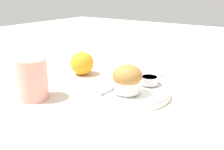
# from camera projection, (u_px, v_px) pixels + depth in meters

# --- Properties ---
(ground_plane) EXTENTS (3.00, 3.00, 0.00)m
(ground_plane) POSITION_uv_depth(u_px,v_px,m) (132.00, 95.00, 0.66)
(ground_plane) COLOR beige
(plate) EXTENTS (0.20, 0.20, 0.02)m
(plate) POSITION_uv_depth(u_px,v_px,m) (132.00, 91.00, 0.66)
(plate) COLOR white
(plate) RESTS_ON ground_plane
(muffin) EXTENTS (0.08, 0.08, 0.07)m
(muffin) POSITION_uv_depth(u_px,v_px,m) (128.00, 79.00, 0.62)
(muffin) COLOR silver
(muffin) RESTS_ON plate
(cream_ramekin) EXTENTS (0.05, 0.05, 0.02)m
(cream_ramekin) POSITION_uv_depth(u_px,v_px,m) (149.00, 80.00, 0.69)
(cream_ramekin) COLOR silver
(cream_ramekin) RESTS_ON plate
(berry_pair) EXTENTS (0.03, 0.02, 0.02)m
(berry_pair) POSITION_uv_depth(u_px,v_px,m) (120.00, 82.00, 0.68)
(berry_pair) COLOR maroon
(berry_pair) RESTS_ON plate
(butter_knife) EXTENTS (0.16, 0.03, 0.00)m
(butter_knife) POSITION_uv_depth(u_px,v_px,m) (119.00, 84.00, 0.68)
(butter_knife) COLOR silver
(butter_knife) RESTS_ON plate
(orange_fruit) EXTENTS (0.08, 0.08, 0.08)m
(orange_fruit) POSITION_uv_depth(u_px,v_px,m) (82.00, 63.00, 0.82)
(orange_fruit) COLOR orange
(orange_fruit) RESTS_ON ground_plane
(juice_glass) EXTENTS (0.08, 0.08, 0.11)m
(juice_glass) POSITION_uv_depth(u_px,v_px,m) (32.00, 79.00, 0.63)
(juice_glass) COLOR #E5998C
(juice_glass) RESTS_ON ground_plane
(folded_napkin) EXTENTS (0.12, 0.07, 0.01)m
(folded_napkin) POSITION_uv_depth(u_px,v_px,m) (152.00, 74.00, 0.82)
(folded_napkin) COLOR beige
(folded_napkin) RESTS_ON ground_plane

